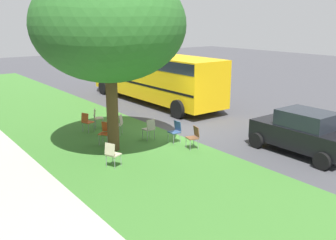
{
  "coord_description": "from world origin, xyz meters",
  "views": [
    {
      "loc": [
        -12.79,
        10.01,
        4.86
      ],
      "look_at": [
        -1.45,
        1.48,
        1.08
      ],
      "focal_mm": 40.44,
      "sensor_mm": 36.0,
      "label": 1
    }
  ],
  "objects": [
    {
      "name": "chair_7",
      "position": [
        -1.21,
        0.91,
        0.52
      ],
      "size": [
        0.42,
        0.43,
        0.88
      ],
      "color": "#335184",
      "rests_on": "ground"
    },
    {
      "name": "chair_6",
      "position": [
        -2.25,
        0.83,
        0.52
      ],
      "size": [
        0.5,
        0.51,
        0.88
      ],
      "color": "brown",
      "rests_on": "ground"
    },
    {
      "name": "chair_2",
      "position": [
        0.35,
        3.27,
        0.52
      ],
      "size": [
        0.58,
        0.58,
        0.88
      ],
      "color": "#C64C1E",
      "rests_on": "ground"
    },
    {
      "name": "grass_verge",
      "position": [
        0.0,
        3.2,
        0.0
      ],
      "size": [
        48.0,
        6.0,
        0.01
      ],
      "primitive_type": "cube",
      "color": "#3D752D",
      "rests_on": "ground"
    },
    {
      "name": "chair_5",
      "position": [
        1.11,
        2.23,
        0.52
      ],
      "size": [
        0.59,
        0.59,
        0.88
      ],
      "color": "#ADA393",
      "rests_on": "ground"
    },
    {
      "name": "chair_4",
      "position": [
        2.31,
        3.16,
        0.52
      ],
      "size": [
        0.53,
        0.53,
        0.88
      ],
      "color": "#C64C1E",
      "rests_on": "ground"
    },
    {
      "name": "ground",
      "position": [
        0.0,
        0.0,
        0.0
      ],
      "size": [
        80.0,
        80.0,
        0.0
      ],
      "primitive_type": "plane",
      "color": "#424247"
    },
    {
      "name": "school_bus",
      "position": [
        5.74,
        -2.82,
        1.76
      ],
      "size": [
        10.4,
        2.8,
        2.88
      ],
      "color": "yellow",
      "rests_on": "ground"
    },
    {
      "name": "chair_1",
      "position": [
        -0.28,
        1.56,
        0.52
      ],
      "size": [
        0.43,
        0.42,
        0.88
      ],
      "color": "#ADA393",
      "rests_on": "ground"
    },
    {
      "name": "street_tree",
      "position": [
        -0.49,
        3.38,
        4.65
      ],
      "size": [
        5.51,
        5.51,
        6.71
      ],
      "color": "brown",
      "rests_on": "ground"
    },
    {
      "name": "parked_car",
      "position": [
        -5.09,
        -2.04,
        0.84
      ],
      "size": [
        3.7,
        1.92,
        1.65
      ],
      "color": "black",
      "rests_on": "ground"
    },
    {
      "name": "chair_3",
      "position": [
        -2.07,
        4.3,
        0.52
      ],
      "size": [
        0.54,
        0.55,
        0.88
      ],
      "color": "beige",
      "rests_on": "ground"
    },
    {
      "name": "chair_0",
      "position": [
        2.7,
        2.46,
        0.52
      ],
      "size": [
        0.54,
        0.54,
        0.88
      ],
      "color": "beige",
      "rests_on": "ground"
    }
  ]
}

